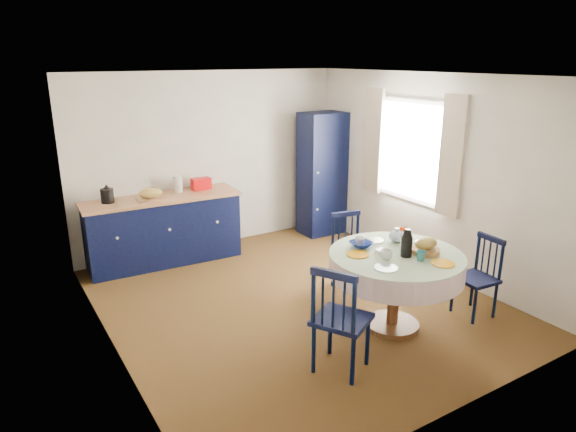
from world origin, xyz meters
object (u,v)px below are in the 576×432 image
object	(u,v)px
mug_b	(421,256)
mug_d	(360,242)
chair_left	(340,319)
pantry_cabinet	(322,174)
kitchen_counter	(163,228)
mug_c	(405,238)
mug_a	(386,254)
cobalt_bowl	(361,244)
chair_right	(478,276)
chair_far	(350,251)
dining_table	(396,265)

from	to	relation	value
mug_b	mug_d	world-z (taller)	mug_d
chair_left	pantry_cabinet	bearing A→B (deg)	-62.01
kitchen_counter	mug_c	distance (m)	3.27
mug_a	mug_b	size ratio (longest dim) A/B	1.14
kitchen_counter	chair_left	xyz separation A→B (m)	(0.46, -3.29, 0.04)
mug_c	cobalt_bowl	xyz separation A→B (m)	(-0.48, 0.13, -0.02)
kitchen_counter	chair_left	distance (m)	3.32
chair_left	mug_d	world-z (taller)	chair_left
chair_right	pantry_cabinet	bearing A→B (deg)	-178.57
mug_b	mug_c	size ratio (longest dim) A/B	0.93
chair_right	mug_d	xyz separation A→B (m)	(-1.14, 0.62, 0.42)
chair_right	mug_b	world-z (taller)	mug_b
mug_a	chair_far	bearing A→B (deg)	69.13
mug_b	mug_c	xyz separation A→B (m)	(0.24, 0.46, -0.00)
dining_table	mug_b	distance (m)	0.31
mug_b	mug_d	size ratio (longest dim) A/B	0.97
pantry_cabinet	mug_a	distance (m)	3.17
pantry_cabinet	mug_b	distance (m)	3.28
chair_right	cobalt_bowl	xyz separation A→B (m)	(-1.13, 0.60, 0.40)
pantry_cabinet	mug_a	world-z (taller)	pantry_cabinet
dining_table	chair_right	distance (m)	1.02
chair_far	dining_table	bearing A→B (deg)	-91.82
chair_left	mug_b	world-z (taller)	chair_left
pantry_cabinet	chair_far	size ratio (longest dim) A/B	2.04
chair_far	mug_b	distance (m)	1.30
kitchen_counter	cobalt_bowl	bearing A→B (deg)	-62.27
chair_left	kitchen_counter	bearing A→B (deg)	-21.11
kitchen_counter	cobalt_bowl	size ratio (longest dim) A/B	9.12
mug_b	chair_right	bearing A→B (deg)	-0.37
mug_b	cobalt_bowl	size ratio (longest dim) A/B	0.45
pantry_cabinet	dining_table	xyz separation A→B (m)	(-1.11, -2.85, -0.26)
mug_a	cobalt_bowl	size ratio (longest dim) A/B	0.51
mug_c	cobalt_bowl	size ratio (longest dim) A/B	0.48
chair_left	mug_a	distance (m)	0.88
chair_far	mug_a	xyz separation A→B (m)	(-0.39, -1.02, 0.39)
chair_far	mug_b	xyz separation A→B (m)	(-0.14, -1.23, 0.39)
mug_b	cobalt_bowl	xyz separation A→B (m)	(-0.24, 0.59, -0.02)
pantry_cabinet	dining_table	bearing A→B (deg)	-111.44
pantry_cabinet	mug_c	size ratio (longest dim) A/B	17.12
kitchen_counter	mug_b	size ratio (longest dim) A/B	20.35
chair_far	chair_right	distance (m)	1.45
chair_left	mug_b	bearing A→B (deg)	-114.75
dining_table	chair_right	size ratio (longest dim) A/B	1.53
chair_right	cobalt_bowl	bearing A→B (deg)	-113.40
dining_table	chair_left	distance (m)	1.02
chair_right	mug_b	size ratio (longest dim) A/B	8.56
cobalt_bowl	dining_table	bearing A→B (deg)	-61.62
pantry_cabinet	mug_a	bearing A→B (deg)	-114.34
kitchen_counter	chair_far	bearing A→B (deg)	-48.30
chair_left	mug_c	world-z (taller)	chair_left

